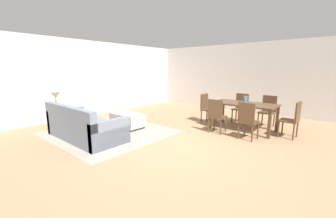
# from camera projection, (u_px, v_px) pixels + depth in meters

# --- Properties ---
(ground_plane) EXTENTS (10.80, 10.80, 0.00)m
(ground_plane) POSITION_uv_depth(u_px,v_px,m) (176.00, 147.00, 4.70)
(ground_plane) COLOR #9E7A56
(wall_back) EXTENTS (9.00, 0.12, 2.70)m
(wall_back) POSITION_uv_depth(u_px,v_px,m) (256.00, 78.00, 8.20)
(wall_back) COLOR beige
(wall_back) RESTS_ON ground_plane
(wall_left) EXTENTS (0.12, 11.00, 2.70)m
(wall_left) POSITION_uv_depth(u_px,v_px,m) (87.00, 79.00, 7.67)
(wall_left) COLOR beige
(wall_left) RESTS_ON ground_plane
(area_rug) EXTENTS (3.00, 2.80, 0.01)m
(area_rug) POSITION_uv_depth(u_px,v_px,m) (109.00, 132.00, 5.78)
(area_rug) COLOR gray
(area_rug) RESTS_ON ground_plane
(couch) EXTENTS (2.20, 0.99, 0.86)m
(couch) POSITION_uv_depth(u_px,v_px,m) (84.00, 127.00, 5.22)
(couch) COLOR slate
(couch) RESTS_ON ground_plane
(ottoman_table) EXTENTS (0.99, 0.56, 0.42)m
(ottoman_table) POSITION_uv_depth(u_px,v_px,m) (127.00, 120.00, 6.20)
(ottoman_table) COLOR #B7AD9E
(ottoman_table) RESTS_ON ground_plane
(side_table) EXTENTS (0.40, 0.40, 0.54)m
(side_table) POSITION_uv_depth(u_px,v_px,m) (57.00, 114.00, 6.04)
(side_table) COLOR olive
(side_table) RESTS_ON ground_plane
(table_lamp) EXTENTS (0.26, 0.26, 0.52)m
(table_lamp) POSITION_uv_depth(u_px,v_px,m) (55.00, 96.00, 5.94)
(table_lamp) COLOR brown
(table_lamp) RESTS_ON side_table
(dining_table) EXTENTS (1.72, 0.88, 0.76)m
(dining_table) POSITION_uv_depth(u_px,v_px,m) (244.00, 106.00, 5.92)
(dining_table) COLOR #513823
(dining_table) RESTS_ON ground_plane
(dining_chair_near_left) EXTENTS (0.42, 0.42, 0.92)m
(dining_chair_near_left) POSITION_uv_depth(u_px,v_px,m) (216.00, 114.00, 5.61)
(dining_chair_near_left) COLOR #513823
(dining_chair_near_left) RESTS_ON ground_plane
(dining_chair_near_right) EXTENTS (0.43, 0.43, 0.92)m
(dining_chair_near_right) POSITION_uv_depth(u_px,v_px,m) (248.00, 119.00, 5.08)
(dining_chair_near_right) COLOR #513823
(dining_chair_near_right) RESTS_ON ground_plane
(dining_chair_far_left) EXTENTS (0.41, 0.41, 0.92)m
(dining_chair_far_left) POSITION_uv_depth(u_px,v_px,m) (241.00, 106.00, 6.81)
(dining_chair_far_left) COLOR #513823
(dining_chair_far_left) RESTS_ON ground_plane
(dining_chair_far_right) EXTENTS (0.42, 0.42, 0.92)m
(dining_chair_far_right) POSITION_uv_depth(u_px,v_px,m) (268.00, 109.00, 6.30)
(dining_chair_far_right) COLOR #513823
(dining_chair_far_right) RESTS_ON ground_plane
(dining_chair_head_east) EXTENTS (0.43, 0.43, 0.92)m
(dining_chair_head_east) POSITION_uv_depth(u_px,v_px,m) (293.00, 118.00, 5.20)
(dining_chair_head_east) COLOR #513823
(dining_chair_head_east) RESTS_ON ground_plane
(dining_chair_head_west) EXTENTS (0.41, 0.41, 0.92)m
(dining_chair_head_west) POSITION_uv_depth(u_px,v_px,m) (207.00, 107.00, 6.72)
(dining_chair_head_west) COLOR #513823
(dining_chair_head_west) RESTS_ON ground_plane
(vase_centerpiece) EXTENTS (0.11, 0.11, 0.20)m
(vase_centerpiece) POSITION_uv_depth(u_px,v_px,m) (245.00, 99.00, 5.91)
(vase_centerpiece) COLOR slate
(vase_centerpiece) RESTS_ON dining_table
(book_on_ottoman) EXTENTS (0.28, 0.23, 0.03)m
(book_on_ottoman) POSITION_uv_depth(u_px,v_px,m) (126.00, 113.00, 6.16)
(book_on_ottoman) COLOR silver
(book_on_ottoman) RESTS_ON ottoman_table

